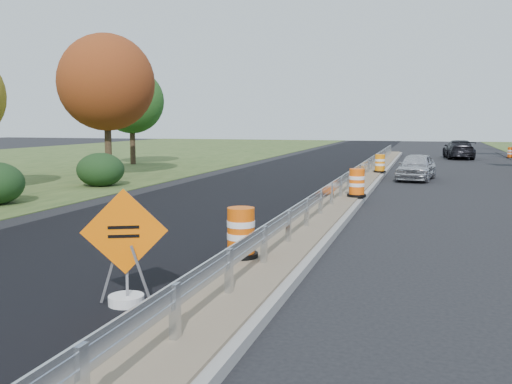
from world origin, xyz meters
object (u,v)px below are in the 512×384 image
(caution_sign, at_px, (126,276))
(barrel_median_far, at_px, (380,164))
(car_silver, at_px, (417,167))
(barrel_median_near, at_px, (241,233))
(car_dark_far, at_px, (459,149))
(barrel_median_mid, at_px, (357,183))
(barrel_shoulder_far, at_px, (511,153))

(caution_sign, relative_size, barrel_median_far, 1.98)
(barrel_median_far, height_order, car_silver, car_silver)
(barrel_median_near, xyz_separation_m, barrel_median_far, (1.10, 19.97, -0.02))
(barrel_median_far, distance_m, car_silver, 2.24)
(car_dark_far, bearing_deg, barrel_median_near, 76.47)
(caution_sign, distance_m, barrel_median_mid, 12.71)
(barrel_shoulder_far, xyz_separation_m, car_silver, (-6.77, -19.39, 0.24))
(barrel_median_far, xyz_separation_m, car_dark_far, (4.70, 16.57, 0.04))
(barrel_shoulder_far, relative_size, car_silver, 0.23)
(car_dark_far, bearing_deg, caution_sign, 75.61)
(barrel_shoulder_far, distance_m, car_dark_far, 4.27)
(barrel_shoulder_far, bearing_deg, car_dark_far, -157.81)
(barrel_shoulder_far, distance_m, car_silver, 20.54)
(caution_sign, bearing_deg, barrel_shoulder_far, 50.75)
(barrel_median_far, bearing_deg, car_silver, -32.87)
(barrel_median_near, distance_m, barrel_shoulder_far, 39.38)
(caution_sign, height_order, barrel_median_near, caution_sign)
(barrel_median_far, bearing_deg, car_dark_far, 74.15)
(barrel_median_mid, height_order, car_dark_far, car_dark_far)
(barrel_median_far, bearing_deg, caution_sign, -95.38)
(barrel_median_mid, bearing_deg, barrel_median_far, 90.00)
(barrel_median_mid, bearing_deg, caution_sign, -99.66)
(car_silver, distance_m, car_dark_far, 18.01)
(caution_sign, xyz_separation_m, barrel_median_mid, (2.13, 12.53, 0.23))
(caution_sign, bearing_deg, car_silver, 54.94)
(barrel_median_mid, height_order, barrel_shoulder_far, barrel_median_mid)
(barrel_median_far, bearing_deg, barrel_median_mid, -90.00)
(barrel_shoulder_far, xyz_separation_m, car_dark_far, (-3.95, -1.61, 0.30))
(barrel_median_near, distance_m, barrel_median_mid, 9.90)
(caution_sign, height_order, car_dark_far, caution_sign)
(barrel_median_near, bearing_deg, barrel_median_mid, 83.62)
(caution_sign, bearing_deg, barrel_median_mid, 55.88)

